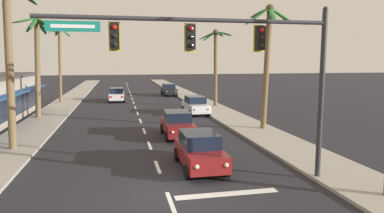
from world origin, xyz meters
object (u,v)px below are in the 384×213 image
sedan_parked_mid_kerb (169,90)px  sedan_third_in_queue (177,124)px  sedan_lead_at_stop_bar (200,150)px  palm_left_farthest (60,49)px  palm_left_second (8,37)px  palm_right_third (216,54)px  sedan_parked_nearest_kerb (195,105)px  palm_left_third (37,50)px  palm_right_second (268,46)px  traffic_signal_mast (237,54)px  sedan_oncoming_far (117,95)px

sedan_parked_mid_kerb → sedan_third_in_queue: bearing=-97.0°
sedan_lead_at_stop_bar → palm_left_farthest: (-10.15, 27.57, 5.49)m
sedan_lead_at_stop_bar → palm_left_second: 11.94m
sedan_parked_mid_kerb → palm_right_third: 14.34m
sedan_parked_nearest_kerb → palm_left_third: palm_left_third is taller
sedan_parked_nearest_kerb → palm_right_third: bearing=54.5°
sedan_parked_mid_kerb → palm_left_third: 22.55m
palm_left_second → sedan_parked_nearest_kerb: bearing=40.5°
palm_left_third → palm_right_second: bearing=-26.9°
traffic_signal_mast → sedan_lead_at_stop_bar: size_ratio=2.50×
sedan_parked_nearest_kerb → palm_left_third: 14.51m
sedan_parked_nearest_kerb → palm_left_second: 17.54m
palm_left_second → sedan_oncoming_far: bearing=76.4°
sedan_third_in_queue → palm_right_third: 15.77m
sedan_third_in_queue → sedan_parked_nearest_kerb: (3.25, 9.09, 0.00)m
sedan_oncoming_far → palm_left_third: size_ratio=0.51×
palm_left_farthest → palm_right_second: (16.87, -19.83, -0.35)m
palm_right_third → palm_right_second: bearing=-89.2°
traffic_signal_mast → sedan_parked_mid_kerb: bearing=86.0°
sedan_parked_nearest_kerb → palm_right_third: 7.32m
sedan_oncoming_far → sedan_parked_nearest_kerb: 13.81m
sedan_third_in_queue → palm_left_second: size_ratio=0.47×
sedan_third_in_queue → sedan_oncoming_far: size_ratio=1.00×
sedan_third_in_queue → palm_right_second: bearing=7.4°
sedan_third_in_queue → palm_left_farthest: (-10.26, 20.69, 5.49)m
sedan_oncoming_far → palm_left_farthest: palm_left_farthest is taller
palm_left_third → sedan_oncoming_far: bearing=60.8°
sedan_parked_nearest_kerb → palm_left_farthest: bearing=139.3°
sedan_parked_mid_kerb → palm_left_third: size_ratio=0.51×
palm_left_second → palm_right_second: size_ratio=1.06×
sedan_parked_nearest_kerb → traffic_signal_mast: bearing=-97.7°
palm_left_farthest → palm_right_second: size_ratio=1.03×
sedan_third_in_queue → palm_right_second: (6.61, 0.86, 5.14)m
palm_right_second → sedan_parked_nearest_kerb: bearing=112.2°
traffic_signal_mast → palm_left_third: bearing=120.4°
palm_right_second → palm_right_third: bearing=90.8°
sedan_parked_nearest_kerb → palm_left_farthest: size_ratio=0.49×
traffic_signal_mast → sedan_lead_at_stop_bar: traffic_signal_mast is taller
sedan_third_in_queue → palm_left_second: palm_left_second is taller
palm_left_second → palm_left_farthest: size_ratio=1.03×
sedan_oncoming_far → palm_left_second: size_ratio=0.47×
sedan_parked_mid_kerb → palm_right_third: palm_right_third is taller
sedan_third_in_queue → palm_right_third: bearing=64.6°
traffic_signal_mast → palm_right_third: (5.71, 22.99, 0.43)m
sedan_parked_nearest_kerb → sedan_parked_mid_kerb: 17.60m
palm_left_third → palm_right_third: (16.80, 4.11, -0.19)m
palm_left_second → palm_left_farthest: bearing=92.1°
palm_left_farthest → palm_right_second: bearing=-49.6°
sedan_parked_mid_kerb → palm_right_second: palm_right_second is taller
sedan_third_in_queue → sedan_parked_mid_kerb: 26.89m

